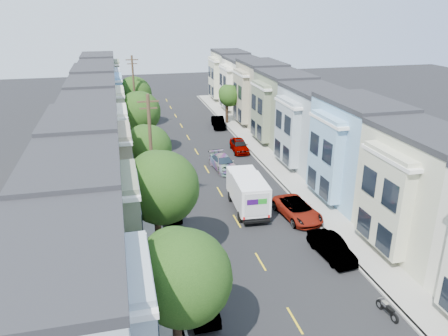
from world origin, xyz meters
name	(u,v)px	position (x,y,z in m)	size (l,w,h in m)	color
ground	(237,221)	(0.00, 0.00, 0.00)	(160.00, 160.00, 0.00)	black
road_slab	(201,160)	(0.00, 15.00, 0.01)	(12.00, 70.00, 0.02)	black
curb_left	(146,164)	(-6.05, 15.00, 0.07)	(0.30, 70.00, 0.15)	gray
curb_right	(253,155)	(6.05, 15.00, 0.07)	(0.30, 70.00, 0.15)	gray
sidewalk_left	(134,165)	(-7.35, 15.00, 0.07)	(2.60, 70.00, 0.15)	gray
sidewalk_right	(264,154)	(7.35, 15.00, 0.07)	(2.60, 70.00, 0.15)	gray
centerline	(201,160)	(0.00, 15.00, 0.00)	(0.12, 70.00, 0.01)	gold
townhouse_row_left	(98,169)	(-11.15, 15.00, 0.00)	(5.00, 70.00, 8.50)	#9FACB3
townhouse_row_right	(295,152)	(11.15, 15.00, 0.00)	(5.00, 70.00, 8.50)	#9FACB3
tree_a	(181,278)	(-6.30, -13.25, 4.66)	(4.52, 4.52, 6.94)	black
tree_b	(161,188)	(-6.30, -4.74, 5.53)	(4.70, 4.70, 7.91)	black
tree_c	(147,148)	(-6.30, 6.77, 4.49)	(4.10, 4.10, 6.56)	black
tree_d	(139,112)	(-6.30, 18.00, 5.10)	(4.57, 4.57, 7.41)	black
tree_e	(134,94)	(-6.30, 30.56, 4.73)	(4.70, 4.70, 7.10)	black
tree_far_r	(229,96)	(6.89, 29.63, 4.01)	(3.10, 3.10, 5.61)	black
utility_pole_near	(152,159)	(-6.30, 2.00, 5.15)	(1.60, 0.26, 10.00)	#42301E
utility_pole_far	(134,94)	(-6.30, 28.00, 5.15)	(1.60, 0.26, 10.00)	#42301E
fedex_truck	(247,191)	(1.41, 1.90, 1.67)	(2.41, 6.25, 3.00)	white
lead_sedan	(223,163)	(1.70, 11.65, 0.72)	(2.02, 4.81, 1.44)	black
parked_left_b	(200,301)	(-4.90, -9.95, 0.69)	(1.47, 4.16, 1.39)	black
parked_left_c	(172,209)	(-4.90, 2.17, 0.67)	(1.41, 3.99, 1.33)	#9C9C9D
parked_left_d	(158,163)	(-4.90, 13.30, 0.67)	(1.89, 4.49, 1.35)	#551221
parked_right_a	(332,248)	(4.90, -6.54, 0.71)	(1.50, 4.24, 1.41)	#56595A
parked_right_b	(297,210)	(4.90, -0.57, 0.73)	(2.41, 5.23, 1.45)	#B8BAC7
parked_right_c	(239,145)	(4.90, 16.89, 0.75)	(1.78, 4.64, 1.51)	black
parked_right_d	(218,122)	(4.90, 27.79, 0.74)	(1.57, 4.45, 1.48)	#0B2038
motorcycle	(387,309)	(5.15, -12.77, 0.38)	(0.25, 1.82, 0.72)	black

